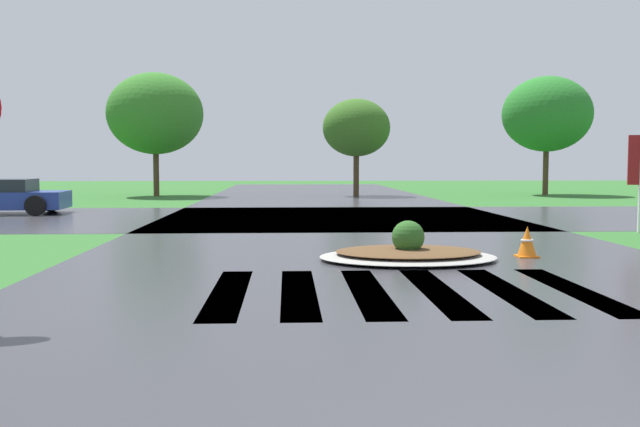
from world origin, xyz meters
name	(u,v)px	position (x,y,z in m)	size (l,w,h in m)	color
asphalt_roadway	(366,250)	(0.00, 10.00, 0.00)	(10.52, 80.00, 0.01)	#35353A
asphalt_cross_road	(336,217)	(0.00, 18.08, 0.00)	(90.00, 9.46, 0.01)	#35353A
crosswalk_stripes	(403,291)	(0.00, 5.78, 0.00)	(4.95, 3.50, 0.01)	white
median_island	(408,253)	(0.56, 8.66, 0.13)	(3.03, 2.28, 0.68)	#9E9B93
traffic_cone	(527,242)	(2.72, 8.94, 0.26)	(0.36, 0.36, 0.55)	orange
background_treeline	(318,115)	(0.03, 31.95, 4.00)	(45.40, 4.95, 6.06)	#4C3823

